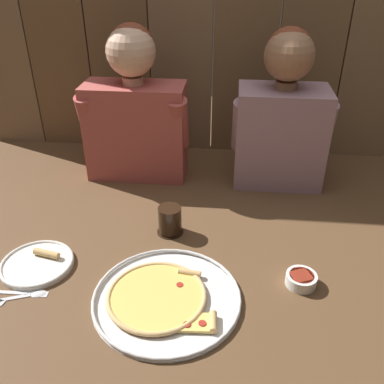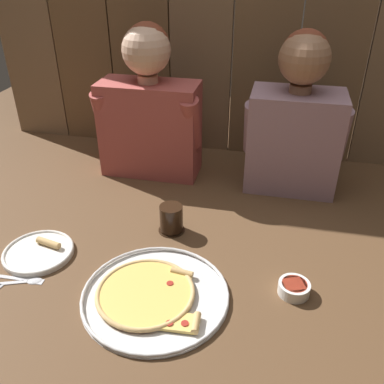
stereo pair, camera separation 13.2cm
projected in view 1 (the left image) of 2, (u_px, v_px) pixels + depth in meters
ground_plane at (194, 257)px, 1.33m from camera, size 3.20×3.20×0.00m
pizza_tray at (164, 297)px, 1.17m from camera, size 0.42×0.42×0.03m
dinner_plate at (37, 263)px, 1.29m from camera, size 0.22×0.22×0.03m
drinking_glass at (170, 220)px, 1.42m from camera, size 0.09×0.09×0.10m
dipping_bowl at (301, 279)px, 1.22m from camera, size 0.09×0.09×0.04m
table_knife at (22, 293)px, 1.19m from camera, size 0.16×0.02×0.01m
table_spoon at (30, 294)px, 1.19m from camera, size 0.14×0.07×0.01m
diner_left at (135, 110)px, 1.67m from camera, size 0.44×0.21×0.61m
diner_right at (282, 116)px, 1.62m from camera, size 0.38×0.22×0.61m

